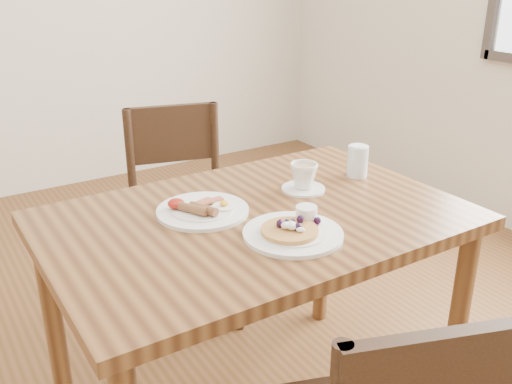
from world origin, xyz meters
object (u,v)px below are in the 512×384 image
dining_table (256,245)px  pancake_plate (294,230)px  chair_far (181,204)px  teacup_saucer (304,178)px  breakfast_plate (201,210)px  water_glass (357,161)px

dining_table → pancake_plate: bearing=-85.4°
chair_far → teacup_saucer: (0.14, -0.65, 0.30)m
breakfast_plate → chair_far: bearing=70.7°
chair_far → pancake_plate: 0.94m
breakfast_plate → teacup_saucer: bearing=-2.2°
dining_table → breakfast_plate: size_ratio=4.44×
dining_table → teacup_saucer: teacup_saucer is taller
chair_far → water_glass: 0.80m
dining_table → water_glass: water_glass is taller
pancake_plate → breakfast_plate: 0.30m
water_glass → breakfast_plate: bearing=179.2°
dining_table → water_glass: (0.46, 0.08, 0.15)m
breakfast_plate → water_glass: 0.59m
teacup_saucer → water_glass: 0.23m
dining_table → chair_far: size_ratio=1.36×
breakfast_plate → dining_table: bearing=-35.2°
breakfast_plate → water_glass: size_ratio=2.55×
dining_table → water_glass: size_ratio=11.34×
dining_table → breakfast_plate: bearing=144.8°
dining_table → pancake_plate: (0.01, -0.17, 0.11)m
breakfast_plate → pancake_plate: bearing=-61.1°
dining_table → pancake_plate: 0.20m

